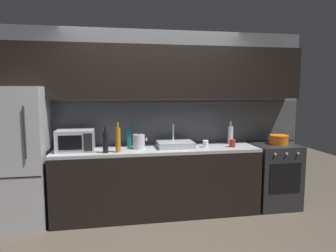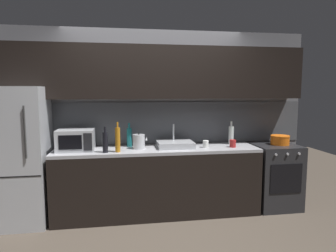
{
  "view_description": "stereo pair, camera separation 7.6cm",
  "coord_description": "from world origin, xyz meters",
  "px_view_note": "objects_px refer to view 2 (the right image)",
  "views": [
    {
      "loc": [
        -0.55,
        -2.98,
        1.66
      ],
      "look_at": [
        0.14,
        0.9,
        1.19
      ],
      "focal_mm": 32.12,
      "sensor_mm": 36.0,
      "label": 1
    },
    {
      "loc": [
        -0.48,
        -2.99,
        1.66
      ],
      "look_at": [
        0.14,
        0.9,
        1.19
      ],
      "focal_mm": 32.12,
      "sensor_mm": 36.0,
      "label": 2
    }
  ],
  "objects_px": {
    "wine_bottle_amber": "(118,139)",
    "mug_white": "(206,144)",
    "kettle": "(139,142)",
    "mug_red": "(233,143)",
    "refrigerator": "(19,156)",
    "wine_bottle_dark": "(105,142)",
    "microwave": "(76,140)",
    "wine_bottle_teal": "(129,137)",
    "oven_range": "(275,176)",
    "cooking_pot": "(280,140)",
    "wine_bottle_clear": "(231,135)"
  },
  "relations": [
    {
      "from": "wine_bottle_amber",
      "to": "mug_white",
      "type": "xyz_separation_m",
      "value": [
        1.16,
        0.12,
        -0.11
      ]
    },
    {
      "from": "kettle",
      "to": "mug_red",
      "type": "bearing_deg",
      "value": -4.5
    },
    {
      "from": "refrigerator",
      "to": "wine_bottle_dark",
      "type": "distance_m",
      "value": 1.09
    },
    {
      "from": "microwave",
      "to": "wine_bottle_amber",
      "type": "xyz_separation_m",
      "value": [
        0.53,
        -0.19,
        0.02
      ]
    },
    {
      "from": "refrigerator",
      "to": "wine_bottle_teal",
      "type": "distance_m",
      "value": 1.38
    },
    {
      "from": "wine_bottle_amber",
      "to": "oven_range",
      "type": "bearing_deg",
      "value": 4.3
    },
    {
      "from": "wine_bottle_amber",
      "to": "mug_white",
      "type": "bearing_deg",
      "value": 5.75
    },
    {
      "from": "microwave",
      "to": "mug_white",
      "type": "xyz_separation_m",
      "value": [
        1.69,
        -0.07,
        -0.09
      ]
    },
    {
      "from": "kettle",
      "to": "cooking_pot",
      "type": "distance_m",
      "value": 1.99
    },
    {
      "from": "kettle",
      "to": "mug_white",
      "type": "xyz_separation_m",
      "value": [
        0.89,
        -0.06,
        -0.05
      ]
    },
    {
      "from": "wine_bottle_amber",
      "to": "mug_red",
      "type": "distance_m",
      "value": 1.53
    },
    {
      "from": "mug_white",
      "to": "cooking_pot",
      "type": "distance_m",
      "value": 1.1
    },
    {
      "from": "oven_range",
      "to": "wine_bottle_dark",
      "type": "xyz_separation_m",
      "value": [
        -2.35,
        -0.17,
        0.58
      ]
    },
    {
      "from": "wine_bottle_dark",
      "to": "wine_bottle_amber",
      "type": "xyz_separation_m",
      "value": [
        0.15,
        0.01,
        0.03
      ]
    },
    {
      "from": "wine_bottle_clear",
      "to": "mug_white",
      "type": "distance_m",
      "value": 0.48
    },
    {
      "from": "wine_bottle_teal",
      "to": "wine_bottle_dark",
      "type": "bearing_deg",
      "value": -130.31
    },
    {
      "from": "microwave",
      "to": "cooking_pot",
      "type": "distance_m",
      "value": 2.79
    },
    {
      "from": "mug_red",
      "to": "wine_bottle_teal",
      "type": "bearing_deg",
      "value": 168.92
    },
    {
      "from": "refrigerator",
      "to": "cooking_pot",
      "type": "bearing_deg",
      "value": 0.0
    },
    {
      "from": "oven_range",
      "to": "wine_bottle_clear",
      "type": "height_order",
      "value": "wine_bottle_clear"
    },
    {
      "from": "refrigerator",
      "to": "microwave",
      "type": "relative_size",
      "value": 3.71
    },
    {
      "from": "wine_bottle_teal",
      "to": "wine_bottle_clear",
      "type": "distance_m",
      "value": 1.44
    },
    {
      "from": "kettle",
      "to": "microwave",
      "type": "bearing_deg",
      "value": 179.64
    },
    {
      "from": "wine_bottle_clear",
      "to": "cooking_pot",
      "type": "relative_size",
      "value": 1.26
    },
    {
      "from": "cooking_pot",
      "to": "mug_red",
      "type": "bearing_deg",
      "value": -173.32
    },
    {
      "from": "oven_range",
      "to": "microwave",
      "type": "xyz_separation_m",
      "value": [
        -2.73,
        0.02,
        0.58
      ]
    },
    {
      "from": "microwave",
      "to": "wine_bottle_clear",
      "type": "height_order",
      "value": "wine_bottle_clear"
    },
    {
      "from": "kettle",
      "to": "wine_bottle_clear",
      "type": "bearing_deg",
      "value": 5.62
    },
    {
      "from": "mug_white",
      "to": "mug_red",
      "type": "relative_size",
      "value": 0.93
    },
    {
      "from": "wine_bottle_clear",
      "to": "cooking_pot",
      "type": "xyz_separation_m",
      "value": [
        0.67,
        -0.14,
        -0.07
      ]
    },
    {
      "from": "kettle",
      "to": "wine_bottle_amber",
      "type": "distance_m",
      "value": 0.33
    },
    {
      "from": "wine_bottle_amber",
      "to": "mug_red",
      "type": "bearing_deg",
      "value": 3.04
    },
    {
      "from": "wine_bottle_amber",
      "to": "wine_bottle_teal",
      "type": "height_order",
      "value": "wine_bottle_amber"
    },
    {
      "from": "oven_range",
      "to": "cooking_pot",
      "type": "distance_m",
      "value": 0.52
    },
    {
      "from": "microwave",
      "to": "mug_red",
      "type": "bearing_deg",
      "value": -2.9
    },
    {
      "from": "wine_bottle_dark",
      "to": "refrigerator",
      "type": "bearing_deg",
      "value": 170.61
    },
    {
      "from": "kettle",
      "to": "cooking_pot",
      "type": "relative_size",
      "value": 0.82
    },
    {
      "from": "refrigerator",
      "to": "mug_red",
      "type": "bearing_deg",
      "value": -1.79
    },
    {
      "from": "oven_range",
      "to": "wine_bottle_dark",
      "type": "height_order",
      "value": "wine_bottle_dark"
    },
    {
      "from": "microwave",
      "to": "wine_bottle_amber",
      "type": "distance_m",
      "value": 0.56
    },
    {
      "from": "microwave",
      "to": "wine_bottle_clear",
      "type": "bearing_deg",
      "value": 3.37
    },
    {
      "from": "oven_range",
      "to": "kettle",
      "type": "relative_size",
      "value": 4.23
    },
    {
      "from": "wine_bottle_dark",
      "to": "wine_bottle_teal",
      "type": "distance_m",
      "value": 0.47
    },
    {
      "from": "refrigerator",
      "to": "wine_bottle_amber",
      "type": "relative_size",
      "value": 4.55
    },
    {
      "from": "cooking_pot",
      "to": "wine_bottle_dark",
      "type": "bearing_deg",
      "value": -175.86
    },
    {
      "from": "wine_bottle_amber",
      "to": "wine_bottle_teal",
      "type": "xyz_separation_m",
      "value": [
        0.15,
        0.35,
        -0.03
      ]
    },
    {
      "from": "microwave",
      "to": "wine_bottle_teal",
      "type": "distance_m",
      "value": 0.7
    },
    {
      "from": "mug_red",
      "to": "wine_bottle_clear",
      "type": "bearing_deg",
      "value": 74.9
    },
    {
      "from": "wine_bottle_clear",
      "to": "kettle",
      "type": "bearing_deg",
      "value": -174.38
    },
    {
      "from": "refrigerator",
      "to": "mug_white",
      "type": "xyz_separation_m",
      "value": [
        2.37,
        -0.05,
        0.09
      ]
    }
  ]
}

